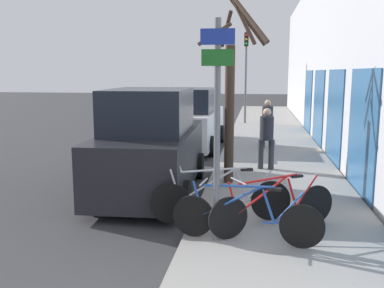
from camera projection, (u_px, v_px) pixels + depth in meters
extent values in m
plane|color=#333335|center=(191.00, 155.00, 13.76)|extent=(80.00, 80.00, 0.00)
cube|color=gray|center=(270.00, 141.00, 16.09)|extent=(3.20, 32.00, 0.15)
cube|color=#BCBCC1|center=(323.00, 55.00, 15.30)|extent=(0.20, 32.00, 6.50)
cube|color=#26598C|center=(362.00, 131.00, 8.84)|extent=(0.03, 2.35, 2.57)
cube|color=#26598C|center=(334.00, 116.00, 12.01)|extent=(0.03, 2.35, 2.57)
cube|color=#26598C|center=(318.00, 107.00, 15.19)|extent=(0.03, 2.35, 2.57)
cube|color=#26598C|center=(308.00, 101.00, 18.37)|extent=(0.03, 2.35, 2.57)
cylinder|color=#595B60|center=(217.00, 133.00, 6.19)|extent=(0.09, 0.09, 3.24)
cube|color=navy|center=(218.00, 37.00, 5.91)|extent=(0.48, 0.02, 0.22)
cube|color=#19591E|center=(217.00, 58.00, 5.96)|extent=(0.45, 0.02, 0.23)
cylinder|color=black|center=(193.00, 216.00, 6.53)|extent=(0.64, 0.12, 0.64)
cylinder|color=black|center=(302.00, 227.00, 6.08)|extent=(0.64, 0.12, 0.64)
cylinder|color=#1E4799|center=(233.00, 201.00, 6.31)|extent=(0.90, 0.16, 0.53)
cylinder|color=#1E4799|center=(238.00, 186.00, 6.25)|extent=(1.05, 0.18, 0.08)
cylinder|color=#1E4799|center=(268.00, 205.00, 6.17)|extent=(0.20, 0.06, 0.46)
cylinder|color=#1E4799|center=(282.00, 223.00, 6.16)|extent=(0.57, 0.10, 0.08)
cylinder|color=#1E4799|center=(288.00, 209.00, 6.10)|extent=(0.43, 0.09, 0.52)
cylinder|color=#1E4799|center=(198.00, 199.00, 6.46)|extent=(0.20, 0.06, 0.56)
cube|color=black|center=(274.00, 189.00, 6.11)|extent=(0.21, 0.11, 0.04)
cylinder|color=#99999E|center=(204.00, 182.00, 6.39)|extent=(0.08, 0.44, 0.02)
cylinder|color=black|center=(228.00, 218.00, 6.42)|extent=(0.57, 0.38, 0.65)
cylinder|color=black|center=(316.00, 205.00, 7.07)|extent=(0.57, 0.38, 0.65)
cylinder|color=red|center=(264.00, 194.00, 6.62)|extent=(0.80, 0.52, 0.54)
cylinder|color=red|center=(268.00, 179.00, 6.61)|extent=(0.92, 0.60, 0.09)
cylinder|color=red|center=(292.00, 192.00, 6.83)|extent=(0.19, 0.14, 0.47)
cylinder|color=red|center=(302.00, 205.00, 6.95)|extent=(0.50, 0.33, 0.08)
cylinder|color=red|center=(306.00, 191.00, 6.95)|extent=(0.38, 0.26, 0.53)
cylinder|color=red|center=(233.00, 200.00, 6.41)|extent=(0.18, 0.13, 0.57)
cube|color=black|center=(297.00, 176.00, 6.82)|extent=(0.21, 0.17, 0.04)
cylinder|color=#99999E|center=(238.00, 181.00, 6.40)|extent=(0.25, 0.39, 0.02)
cylinder|color=black|center=(171.00, 204.00, 7.08)|extent=(0.67, 0.20, 0.68)
cylinder|color=black|center=(271.00, 201.00, 7.24)|extent=(0.67, 0.20, 0.68)
cylinder|color=#B7B7BC|center=(209.00, 184.00, 7.09)|extent=(0.93, 0.27, 0.56)
cylinder|color=#B7B7BC|center=(214.00, 170.00, 7.06)|extent=(1.08, 0.31, 0.09)
cylinder|color=#B7B7BC|center=(241.00, 185.00, 7.15)|extent=(0.21, 0.08, 0.49)
cylinder|color=#B7B7BC|center=(253.00, 200.00, 7.21)|extent=(0.59, 0.17, 0.08)
cylinder|color=#B7B7BC|center=(259.00, 186.00, 7.18)|extent=(0.44, 0.14, 0.55)
cylinder|color=#B7B7BC|center=(176.00, 186.00, 7.04)|extent=(0.20, 0.08, 0.59)
cube|color=black|center=(247.00, 170.00, 7.11)|extent=(0.21, 0.13, 0.04)
cylinder|color=#99999E|center=(181.00, 169.00, 7.00)|extent=(0.13, 0.43, 0.02)
cube|color=black|center=(152.00, 158.00, 9.43)|extent=(1.97, 4.49, 1.20)
cube|color=black|center=(149.00, 111.00, 9.08)|extent=(1.72, 2.36, 0.92)
cylinder|color=black|center=(128.00, 164.00, 10.95)|extent=(0.24, 0.65, 0.64)
cylinder|color=black|center=(199.00, 166.00, 10.74)|extent=(0.24, 0.65, 0.64)
cylinder|color=black|center=(91.00, 194.00, 8.26)|extent=(0.24, 0.65, 0.64)
cylinder|color=black|center=(184.00, 197.00, 8.05)|extent=(0.24, 0.65, 0.64)
cube|color=silver|center=(190.00, 127.00, 15.00)|extent=(1.99, 4.56, 1.13)
cube|color=black|center=(189.00, 100.00, 14.67)|extent=(1.75, 2.39, 0.79)
cylinder|color=black|center=(172.00, 133.00, 16.59)|extent=(0.23, 0.66, 0.66)
cylinder|color=black|center=(220.00, 134.00, 16.27)|extent=(0.23, 0.66, 0.66)
cylinder|color=black|center=(153.00, 144.00, 13.87)|extent=(0.23, 0.66, 0.66)
cylinder|color=black|center=(211.00, 146.00, 13.55)|extent=(0.23, 0.66, 0.66)
cylinder|color=#333338|center=(261.00, 154.00, 11.13)|extent=(0.14, 0.14, 0.77)
cylinder|color=#333338|center=(271.00, 155.00, 11.08)|extent=(0.14, 0.14, 0.77)
cylinder|color=#26262D|center=(267.00, 128.00, 10.99)|extent=(0.35, 0.35, 0.61)
sphere|color=tan|center=(267.00, 112.00, 10.92)|extent=(0.21, 0.21, 0.21)
cylinder|color=#333338|center=(271.00, 136.00, 14.25)|extent=(0.15, 0.15, 0.77)
cylinder|color=#333338|center=(263.00, 136.00, 14.23)|extent=(0.15, 0.15, 0.77)
cylinder|color=#26262D|center=(268.00, 115.00, 14.13)|extent=(0.35, 0.35, 0.61)
sphere|color=tan|center=(268.00, 103.00, 14.06)|extent=(0.21, 0.21, 0.21)
cylinder|color=#3D2D23|center=(229.00, 115.00, 9.57)|extent=(0.21, 0.21, 3.08)
cylinder|color=#3D2D23|center=(215.00, 34.00, 9.16)|extent=(0.73, 0.44, 0.53)
cylinder|color=#3D2D23|center=(243.00, 19.00, 9.03)|extent=(0.64, 0.44, 1.10)
cylinder|color=#3D2D23|center=(248.00, 22.00, 9.23)|extent=(0.83, 0.19, 1.02)
cylinder|color=#3D2D23|center=(226.00, 29.00, 9.48)|extent=(0.33, 0.52, 0.76)
cylinder|color=#3D2D23|center=(249.00, 17.00, 8.74)|extent=(0.89, 0.98, 1.13)
cylinder|color=#595B60|center=(246.00, 77.00, 20.91)|extent=(0.10, 0.10, 4.50)
cube|color=black|center=(246.00, 39.00, 20.51)|extent=(0.20, 0.16, 0.64)
sphere|color=red|center=(247.00, 35.00, 20.39)|extent=(0.11, 0.11, 0.11)
sphere|color=orange|center=(246.00, 39.00, 20.42)|extent=(0.11, 0.11, 0.11)
sphere|color=green|center=(246.00, 44.00, 20.46)|extent=(0.11, 0.11, 0.11)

